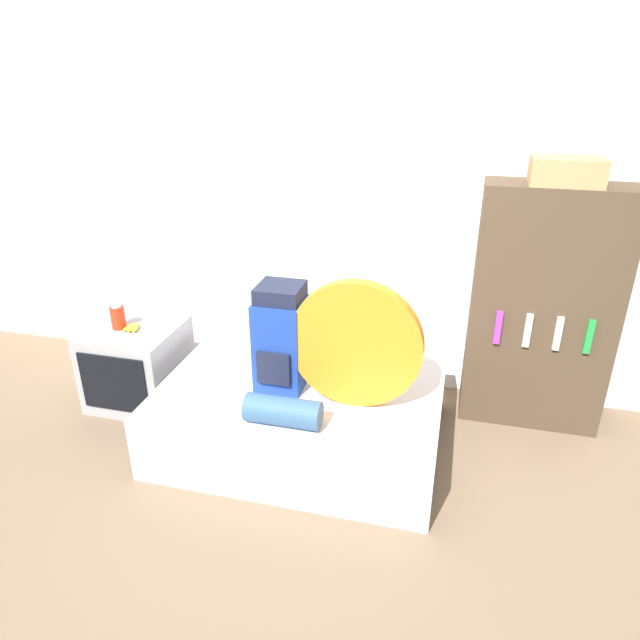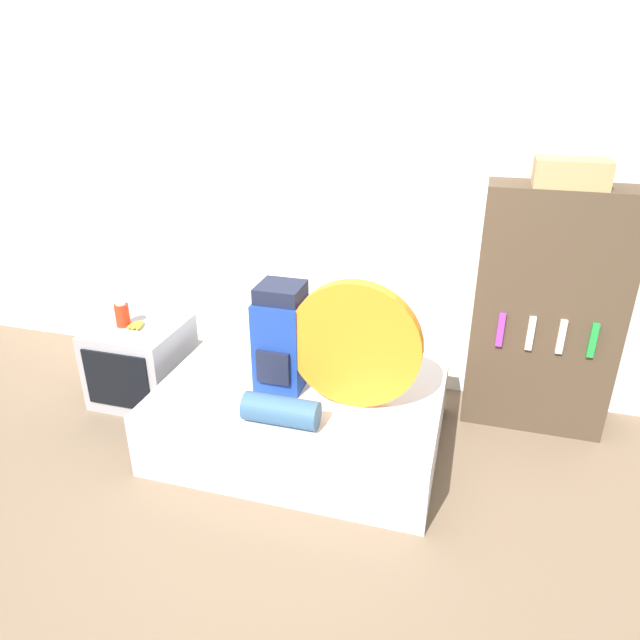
{
  "view_description": "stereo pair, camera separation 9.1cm",
  "coord_description": "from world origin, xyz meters",
  "px_view_note": "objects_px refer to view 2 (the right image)",
  "views": [
    {
      "loc": [
        0.83,
        -2.15,
        2.22
      ],
      "look_at": [
        0.1,
        0.74,
        0.86
      ],
      "focal_mm": 32.0,
      "sensor_mm": 36.0,
      "label": 1
    },
    {
      "loc": [
        0.92,
        -2.13,
        2.22
      ],
      "look_at": [
        0.1,
        0.74,
        0.86
      ],
      "focal_mm": 32.0,
      "sensor_mm": 36.0,
      "label": 2
    }
  ],
  "objects_px": {
    "tent_bag": "(355,345)",
    "sleeping_roll": "(280,411)",
    "backpack": "(281,338)",
    "television": "(142,361)",
    "bookshelf": "(546,313)",
    "canister": "(122,314)",
    "cardboard_box": "(571,172)"
  },
  "relations": [
    {
      "from": "tent_bag",
      "to": "sleeping_roll",
      "type": "relative_size",
      "value": 1.8
    },
    {
      "from": "sleeping_roll",
      "to": "backpack",
      "type": "bearing_deg",
      "value": 107.9
    },
    {
      "from": "television",
      "to": "bookshelf",
      "type": "height_order",
      "value": "bookshelf"
    },
    {
      "from": "backpack",
      "to": "bookshelf",
      "type": "bearing_deg",
      "value": 23.85
    },
    {
      "from": "canister",
      "to": "cardboard_box",
      "type": "xyz_separation_m",
      "value": [
        2.73,
        0.44,
        1.01
      ]
    },
    {
      "from": "tent_bag",
      "to": "sleeping_roll",
      "type": "height_order",
      "value": "tent_bag"
    },
    {
      "from": "cardboard_box",
      "to": "sleeping_roll",
      "type": "bearing_deg",
      "value": -143.05
    },
    {
      "from": "backpack",
      "to": "canister",
      "type": "height_order",
      "value": "backpack"
    },
    {
      "from": "canister",
      "to": "sleeping_roll",
      "type": "bearing_deg",
      "value": -23.83
    },
    {
      "from": "bookshelf",
      "to": "cardboard_box",
      "type": "distance_m",
      "value": 0.86
    },
    {
      "from": "backpack",
      "to": "cardboard_box",
      "type": "height_order",
      "value": "cardboard_box"
    },
    {
      "from": "tent_bag",
      "to": "cardboard_box",
      "type": "height_order",
      "value": "cardboard_box"
    },
    {
      "from": "backpack",
      "to": "tent_bag",
      "type": "height_order",
      "value": "tent_bag"
    },
    {
      "from": "television",
      "to": "canister",
      "type": "xyz_separation_m",
      "value": [
        -0.09,
        -0.02,
        0.36
      ]
    },
    {
      "from": "tent_bag",
      "to": "television",
      "type": "xyz_separation_m",
      "value": [
        -1.6,
        0.3,
        -0.51
      ]
    },
    {
      "from": "sleeping_roll",
      "to": "cardboard_box",
      "type": "distance_m",
      "value": 2.08
    },
    {
      "from": "backpack",
      "to": "bookshelf",
      "type": "distance_m",
      "value": 1.66
    },
    {
      "from": "bookshelf",
      "to": "cardboard_box",
      "type": "relative_size",
      "value": 3.97
    },
    {
      "from": "television",
      "to": "canister",
      "type": "bearing_deg",
      "value": -169.47
    },
    {
      "from": "backpack",
      "to": "canister",
      "type": "relative_size",
      "value": 3.73
    },
    {
      "from": "sleeping_roll",
      "to": "television",
      "type": "relative_size",
      "value": 0.69
    },
    {
      "from": "sleeping_roll",
      "to": "bookshelf",
      "type": "distance_m",
      "value": 1.77
    },
    {
      "from": "canister",
      "to": "cardboard_box",
      "type": "height_order",
      "value": "cardboard_box"
    },
    {
      "from": "backpack",
      "to": "cardboard_box",
      "type": "relative_size",
      "value": 1.63
    },
    {
      "from": "canister",
      "to": "bookshelf",
      "type": "height_order",
      "value": "bookshelf"
    },
    {
      "from": "tent_bag",
      "to": "cardboard_box",
      "type": "bearing_deg",
      "value": 35.0
    },
    {
      "from": "tent_bag",
      "to": "television",
      "type": "distance_m",
      "value": 1.71
    },
    {
      "from": "sleeping_roll",
      "to": "bookshelf",
      "type": "height_order",
      "value": "bookshelf"
    },
    {
      "from": "canister",
      "to": "tent_bag",
      "type": "bearing_deg",
      "value": -9.68
    },
    {
      "from": "canister",
      "to": "bookshelf",
      "type": "relative_size",
      "value": 0.11
    },
    {
      "from": "tent_bag",
      "to": "bookshelf",
      "type": "bearing_deg",
      "value": 35.81
    },
    {
      "from": "sleeping_roll",
      "to": "tent_bag",
      "type": "bearing_deg",
      "value": 42.41
    }
  ]
}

